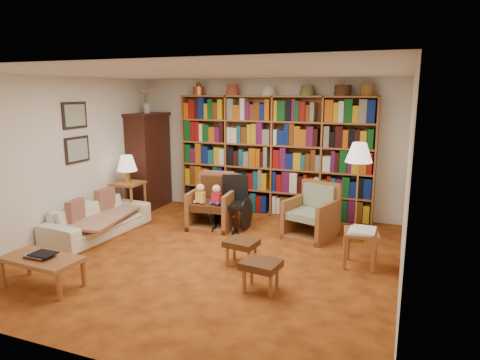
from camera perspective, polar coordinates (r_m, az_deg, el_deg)
The scene contains 23 objects.
floor at distance 6.12m, azimuth -4.07°, elevation -10.10°, with size 5.00×5.00×0.00m, color #B4591B.
ceiling at distance 5.68m, azimuth -4.44°, elevation 14.00°, with size 5.00×5.00×0.00m, color silver.
wall_back at distance 8.07m, azimuth 3.44°, elevation 4.44°, with size 5.00×5.00×0.00m, color white.
wall_front at distance 3.74m, azimuth -21.06°, elevation -4.96°, with size 5.00×5.00×0.00m, color white.
wall_left at distance 7.20m, azimuth -22.53°, elevation 2.68°, with size 5.00×5.00×0.00m, color white.
wall_right at distance 5.22m, azimuth 21.36°, elevation -0.38°, with size 5.00×5.00×0.00m, color white.
bookshelf at distance 7.86m, azimuth 4.43°, elevation 3.65°, with size 3.60×0.30×2.42m.
curio_cabinet at distance 8.64m, azimuth -12.04°, elevation 2.70°, with size 0.50×0.95×2.40m.
framed_pictures at distance 7.36m, azimuth -21.03°, elevation 5.92°, with size 0.03×0.52×0.97m.
sofa at distance 7.24m, azimuth -18.36°, elevation -4.97°, with size 0.71×1.82×0.53m, color silver.
sofa_throw at distance 7.20m, azimuth -18.07°, elevation -4.76°, with size 0.75×1.40×0.04m, color beige.
cushion_left at distance 7.53m, azimuth -17.53°, elevation -2.82°, with size 0.12×0.38×0.38m, color maroon.
cushion_right at distance 7.02m, azimuth -21.09°, elevation -4.11°, with size 0.11×0.36×0.36m, color maroon.
side_table_lamp at distance 7.97m, azimuth -14.67°, elevation -1.37°, with size 0.51×0.51×0.67m.
table_lamp at distance 7.87m, azimuth -14.85°, elevation 2.06°, with size 0.36×0.36×0.49m.
armchair_leather at distance 7.33m, azimuth -3.42°, elevation -3.31°, with size 0.78×0.83×0.91m.
armchair_sage at distance 6.92m, azimuth 9.56°, elevation -4.75°, with size 0.90×0.90×0.86m.
wheelchair at distance 7.16m, azimuth -1.01°, elevation -3.35°, with size 0.52×0.72×0.90m.
floor_lamp at distance 6.62m, azimuth 15.57°, elevation 3.03°, with size 0.41×0.41×1.53m.
side_table_papers at distance 5.84m, azimuth 15.83°, elevation -7.35°, with size 0.50×0.50×0.52m.
footstool_a at distance 5.72m, azimuth 0.19°, elevation -8.63°, with size 0.45×0.40×0.34m.
footstool_b at distance 5.03m, azimuth 2.80°, elevation -11.46°, with size 0.47×0.41×0.36m.
coffee_table at distance 5.60m, azimuth -24.92°, elevation -9.76°, with size 0.98×0.54×0.43m.
Camera 1 is at (2.46, -5.12, 2.27)m, focal length 32.00 mm.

